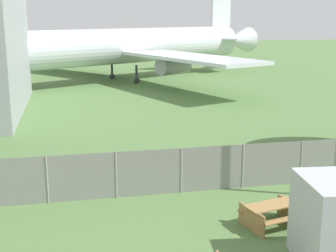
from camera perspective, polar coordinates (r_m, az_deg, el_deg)
name	(u,v)px	position (r m, az deg, el deg)	size (l,w,h in m)	color
perimeter_fence	(181,171)	(18.34, 1.63, -5.45)	(56.07, 0.07, 1.82)	gray
airplane	(113,47)	(49.27, -6.71, 9.53)	(39.85, 33.40, 10.98)	silver
picnic_bench_open_grass	(272,212)	(16.06, 12.54, -10.24)	(2.08, 1.77, 0.76)	#A37A47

